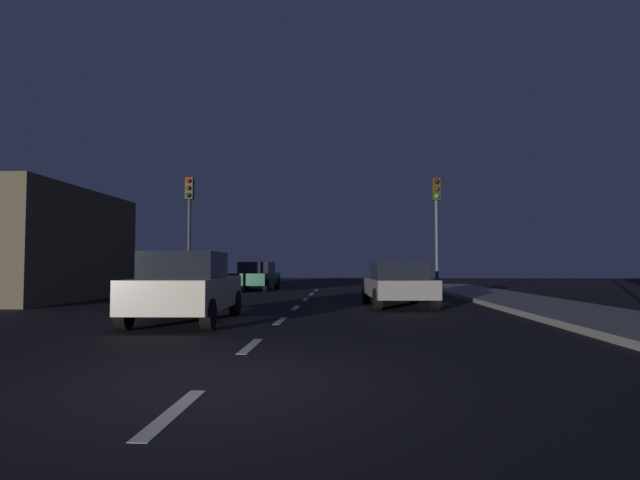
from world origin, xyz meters
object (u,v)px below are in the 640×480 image
Objects in this scene: traffic_signal_left at (189,213)px; car_oncoming_far at (256,276)px; car_stopped_ahead at (398,284)px; car_adjacent_lane at (186,287)px; traffic_signal_right at (436,214)px.

car_oncoming_far is (1.82, 5.68, -2.71)m from traffic_signal_left.
car_adjacent_lane reaches higher than car_stopped_ahead.
car_stopped_ahead is 0.99× the size of car_oncoming_far.
traffic_signal_right reaches higher than car_adjacent_lane.
traffic_signal_left is 6.55m from car_oncoming_far.
traffic_signal_left reaches higher than car_stopped_ahead.
car_adjacent_lane is 0.98× the size of car_oncoming_far.
car_adjacent_lane is at bearing -137.22° from car_stopped_ahead.
traffic_signal_left is at bearing 106.79° from car_adjacent_lane.
car_oncoming_far is (-6.30, 10.10, 0.03)m from car_stopped_ahead.
car_adjacent_lane is (-7.32, -9.33, -2.58)m from traffic_signal_right.
car_adjacent_lane is (2.81, -9.33, -2.65)m from traffic_signal_left.
traffic_signal_right is at bearing 65.48° from car_stopped_ahead.
traffic_signal_left is 10.14m from traffic_signal_right.
car_stopped_ahead is (8.12, -4.42, -2.75)m from traffic_signal_left.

